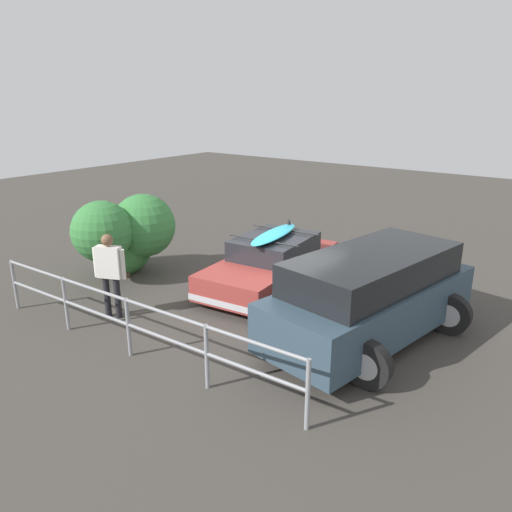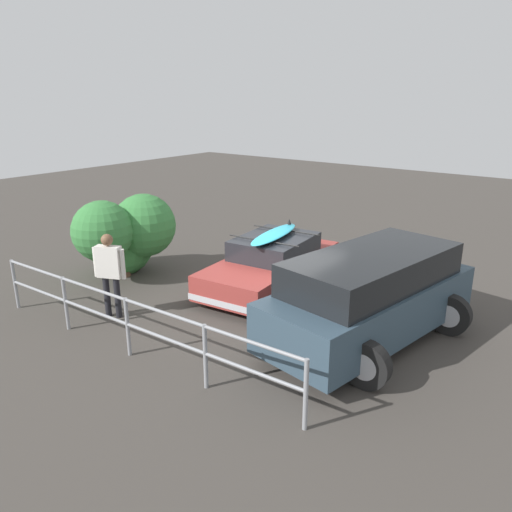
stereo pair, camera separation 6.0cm
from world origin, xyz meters
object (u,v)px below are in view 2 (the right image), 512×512
Objects in this scene: suv_car at (371,296)px; person_bystander at (110,268)px; sedan_car at (272,263)px; bush_near_left at (125,234)px.

suv_car is 2.73× the size of person_bystander.
person_bystander is (4.76, 2.28, 0.17)m from suv_car.
suv_car reaches higher than sedan_car.
suv_car is at bearing -154.40° from person_bystander.
suv_car is 1.86× the size of bush_near_left.
person_bystander is at bearing 25.60° from suv_car.
sedan_car is 3.89m from bush_near_left.
sedan_car is 2.38× the size of person_bystander.
suv_car is 5.28m from person_bystander.
sedan_car is 3.33m from suv_car.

